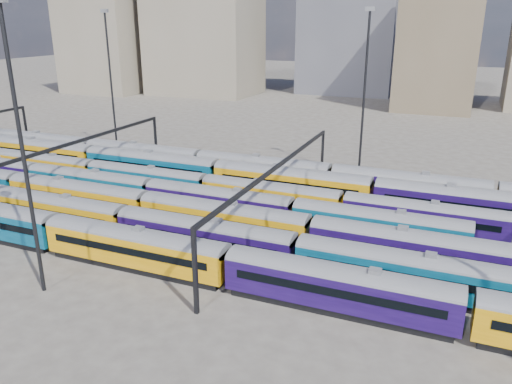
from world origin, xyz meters
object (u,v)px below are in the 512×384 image
at_px(mast_2, 21,143).
at_px(rake_1, 204,233).
at_px(rake_0, 135,244).
at_px(rake_2, 146,204).

bearing_deg(mast_2, rake_1, 48.86).
height_order(rake_0, rake_2, rake_2).
height_order(rake_0, mast_2, mast_2).
bearing_deg(rake_0, rake_1, 44.49).
bearing_deg(rake_1, mast_2, -131.14).
bearing_deg(mast_2, rake_2, 90.49).
distance_m(rake_0, rake_1, 7.14).
xyz_separation_m(rake_0, rake_2, (-5.54, 10.00, 0.02)).
distance_m(rake_2, mast_2, 20.41).
distance_m(rake_1, mast_2, 19.57).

